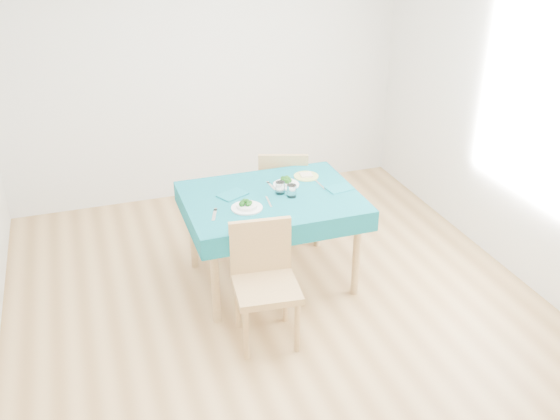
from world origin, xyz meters
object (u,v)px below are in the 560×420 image
object	(u,v)px
chair_near	(266,274)
bowl_far	(286,182)
table	(272,239)
chair_far	(283,180)
side_plate	(306,176)
bowl_near	(247,204)

from	to	relation	value
chair_near	bowl_far	bearing A→B (deg)	68.83
table	chair_near	bearing A→B (deg)	-110.87
chair_far	side_plate	distance (m)	0.53
bowl_near	side_plate	bearing A→B (deg)	32.89
table	chair_near	world-z (taller)	chair_near
chair_far	bowl_near	size ratio (longest dim) A/B	4.58
table	chair_far	bearing A→B (deg)	64.69
chair_far	side_plate	world-z (taller)	chair_far
chair_near	bowl_near	size ratio (longest dim) A/B	4.65
chair_near	chair_far	size ratio (longest dim) A/B	1.01
chair_far	side_plate	xyz separation A→B (m)	(0.03, -0.48, 0.23)
bowl_near	side_plate	distance (m)	0.74
chair_near	chair_far	world-z (taller)	chair_near
chair_near	chair_far	bearing A→B (deg)	72.91
chair_far	bowl_far	size ratio (longest dim) A/B	5.13
side_plate	table	bearing A→B (deg)	-146.41
chair_near	bowl_far	size ratio (longest dim) A/B	5.20
chair_near	chair_far	distance (m)	1.57
table	chair_far	size ratio (longest dim) A/B	1.24
chair_near	bowl_far	world-z (taller)	chair_near
bowl_far	side_plate	xyz separation A→B (m)	(0.21, 0.10, -0.03)
chair_far	side_plate	bearing A→B (deg)	112.44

